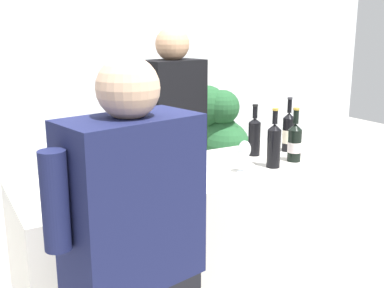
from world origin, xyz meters
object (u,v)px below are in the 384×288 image
potted_shrub (220,144)px  wine_bottle_2 (288,132)px  wine_bottle_5 (274,144)px  wine_bottle_4 (143,162)px  wine_glass (245,151)px  person_server (173,160)px  ice_bucket (107,157)px  wine_bottle_1 (295,142)px  wine_bottle_0 (254,135)px  wine_bottle_3 (154,152)px

potted_shrub → wine_bottle_2: bearing=-101.6°
wine_bottle_5 → wine_bottle_4: bearing=172.4°
wine_glass → potted_shrub: potted_shrub is taller
wine_bottle_5 → person_server: person_server is taller
person_server → wine_bottle_4: bearing=-127.2°
wine_bottle_5 → ice_bucket: (-0.85, 0.30, -0.03)m
ice_bucket → wine_bottle_1: bearing=-14.3°
wine_glass → person_server: size_ratio=0.10×
wine_bottle_0 → potted_shrub: size_ratio=0.25×
wine_bottle_2 → wine_bottle_4: wine_bottle_2 is taller
person_server → wine_bottle_0: bearing=-60.3°
wine_bottle_4 → person_server: size_ratio=0.18×
person_server → potted_shrub: bearing=38.2°
wine_bottle_3 → wine_bottle_4: bearing=-136.5°
wine_bottle_0 → wine_glass: wine_bottle_0 is taller
ice_bucket → potted_shrub: (1.38, 1.06, -0.33)m
wine_bottle_3 → person_server: bearing=54.8°
wine_bottle_3 → ice_bucket: (-0.22, 0.10, -0.02)m
wine_bottle_3 → person_server: person_server is taller
wine_bottle_1 → potted_shrub: 1.41m
person_server → wine_bottle_5: bearing=-73.1°
wine_bottle_2 → potted_shrub: 1.20m
wine_bottle_1 → wine_bottle_4: wine_bottle_4 is taller
wine_bottle_1 → ice_bucket: wine_bottle_1 is taller
wine_bottle_2 → person_server: 0.78m
wine_bottle_4 → person_server: person_server is taller
wine_bottle_1 → wine_glass: wine_bottle_1 is taller
wine_bottle_5 → person_server: 0.83m
ice_bucket → wine_bottle_2: bearing=-3.4°
wine_bottle_1 → wine_glass: (-0.38, -0.04, 0.01)m
wine_bottle_5 → wine_glass: (-0.20, -0.00, -0.01)m
wine_bottle_2 → wine_glass: 0.55m
wine_glass → wine_bottle_0: bearing=45.1°
potted_shrub → wine_bottle_0: bearing=-113.3°
wine_glass → ice_bucket: 0.72m
wine_bottle_2 → wine_bottle_0: bearing=174.7°
wine_bottle_0 → potted_shrub: 1.25m
person_server → potted_shrub: person_server is taller
wine_bottle_1 → wine_bottle_2: (0.12, 0.19, 0.01)m
ice_bucket → wine_bottle_3: bearing=-24.6°
wine_bottle_2 → wine_bottle_5: 0.38m
wine_bottle_3 → wine_bottle_4: 0.15m
wine_bottle_1 → wine_bottle_2: bearing=58.4°
ice_bucket → person_server: 0.80m
wine_bottle_4 → wine_glass: bearing=-10.5°
wine_bottle_4 → person_server: 0.86m
wine_bottle_1 → wine_bottle_2: wine_bottle_2 is taller
wine_glass → wine_bottle_5: bearing=0.5°
wine_bottle_0 → wine_glass: 0.36m
ice_bucket → person_server: size_ratio=0.12×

